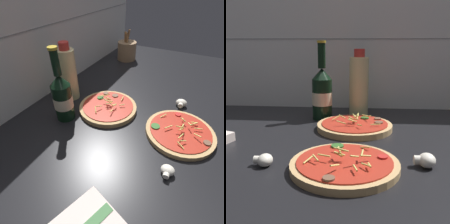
# 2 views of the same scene
# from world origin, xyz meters

# --- Properties ---
(counter_slab) EXTENTS (1.60, 0.90, 0.03)m
(counter_slab) POSITION_xyz_m (0.00, 0.00, 0.01)
(counter_slab) COLOR black
(counter_slab) RESTS_ON ground
(tile_backsplash) EXTENTS (1.60, 0.01, 0.60)m
(tile_backsplash) POSITION_xyz_m (0.00, 0.45, 0.30)
(tile_backsplash) COLOR white
(tile_backsplash) RESTS_ON ground
(pizza_near) EXTENTS (0.23, 0.23, 0.05)m
(pizza_near) POSITION_xyz_m (-0.04, -0.13, 0.03)
(pizza_near) COLOR tan
(pizza_near) RESTS_ON counter_slab
(pizza_far) EXTENTS (0.23, 0.23, 0.05)m
(pizza_far) POSITION_xyz_m (-0.03, 0.15, 0.04)
(pizza_far) COLOR tan
(pizza_far) RESTS_ON counter_slab
(beer_bottle) EXTENTS (0.07, 0.07, 0.27)m
(beer_bottle) POSITION_xyz_m (-0.15, 0.27, 0.12)
(beer_bottle) COLOR black
(beer_bottle) RESTS_ON counter_slab
(oil_bottle) EXTENTS (0.07, 0.07, 0.24)m
(oil_bottle) POSITION_xyz_m (-0.02, 0.34, 0.13)
(oil_bottle) COLOR beige
(oil_bottle) RESTS_ON counter_slab
(mushroom_left) EXTENTS (0.04, 0.04, 0.03)m
(mushroom_left) POSITION_xyz_m (-0.22, -0.13, 0.04)
(mushroom_left) COLOR white
(mushroom_left) RESTS_ON counter_slab
(mushroom_right) EXTENTS (0.05, 0.04, 0.03)m
(mushroom_right) POSITION_xyz_m (0.13, -0.11, 0.04)
(mushroom_right) COLOR white
(mushroom_right) RESTS_ON counter_slab
(utensil_crock) EXTENTS (0.12, 0.12, 0.18)m
(utensil_crock) POSITION_xyz_m (0.50, 0.30, 0.08)
(utensil_crock) COLOR #9E7A56
(utensil_crock) RESTS_ON counter_slab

